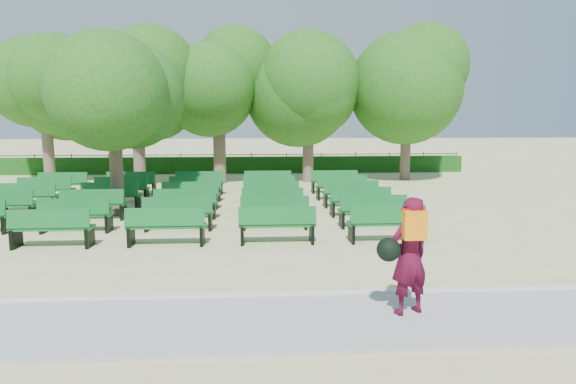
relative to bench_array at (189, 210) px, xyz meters
name	(u,v)px	position (x,y,z in m)	size (l,w,h in m)	color
ground	(216,225)	(1.03, -1.87, -0.10)	(120.00, 120.00, 0.00)	#C3BE81
paving	(182,325)	(1.03, -9.27, -0.07)	(30.00, 2.20, 0.06)	#A4A5A0
curb	(191,297)	(1.03, -8.12, -0.05)	(30.00, 0.12, 0.10)	silver
hedge	(234,165)	(1.03, 12.13, 0.35)	(26.00, 0.70, 0.90)	#164B13
fence	(234,172)	(1.03, 12.53, -0.10)	(26.00, 0.10, 1.02)	black
tree_line	(231,182)	(1.03, 8.13, -0.10)	(21.80, 6.80, 7.04)	#29641B
bench_array	(189,210)	(0.00, 0.00, 0.00)	(1.94, 0.70, 1.21)	#105E23
tree_among	(113,93)	(-2.23, -0.13, 3.77)	(4.22, 4.22, 5.79)	brown
person	(408,254)	(4.52, -9.12, 0.93)	(0.93, 0.67, 1.86)	#490A20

